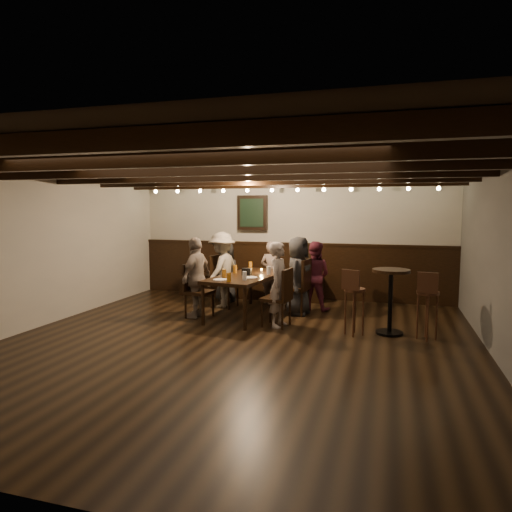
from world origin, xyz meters
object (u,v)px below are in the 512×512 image
(person_left_far, at_px, (197,277))
(person_right_far, at_px, (279,284))
(bar_stool_left, at_px, (354,311))
(chair_right_far, at_px, (277,309))
(person_bench_left, at_px, (226,272))
(person_right_near, at_px, (298,276))
(high_top_table, at_px, (391,292))
(chair_right_near, at_px, (296,297))
(person_bench_centre, at_px, (271,273))
(dining_table, at_px, (248,278))
(person_bench_right, at_px, (314,276))
(chair_left_near, at_px, (224,291))
(person_left_near, at_px, (222,270))
(chair_left_far, at_px, (198,301))
(bar_stool_right, at_px, (427,314))

(person_left_far, relative_size, person_right_far, 1.03)
(person_left_far, xyz_separation_m, bar_stool_left, (2.65, -0.38, -0.32))
(chair_right_far, xyz_separation_m, person_bench_left, (-1.42, 1.56, 0.31))
(person_right_near, bearing_deg, high_top_table, -111.17)
(chair_right_near, bearing_deg, person_bench_centre, 50.21)
(dining_table, height_order, person_bench_right, person_bench_right)
(person_bench_left, bearing_deg, chair_left_near, 111.76)
(person_left_near, bearing_deg, high_top_table, 78.55)
(high_top_table, bearing_deg, person_right_near, 150.95)
(chair_left_far, xyz_separation_m, bar_stool_right, (3.62, -0.32, 0.08))
(person_right_far, distance_m, high_top_table, 1.67)
(chair_left_near, height_order, person_left_near, person_left_near)
(chair_right_far, xyz_separation_m, bar_stool_left, (1.19, -0.17, 0.08))
(chair_right_far, bearing_deg, person_bench_left, 50.18)
(person_bench_centre, height_order, person_right_near, person_right_near)
(dining_table, bearing_deg, person_bench_left, 135.00)
(person_left_far, xyz_separation_m, person_right_near, (1.61, 0.69, -0.00))
(chair_left_far, height_order, person_right_far, person_right_far)
(dining_table, relative_size, chair_right_near, 2.06)
(person_bench_right, distance_m, bar_stool_left, 1.72)
(chair_right_near, distance_m, high_top_table, 1.82)
(person_bench_left, bearing_deg, person_bench_centre, -170.54)
(chair_left_far, height_order, person_left_near, person_left_near)
(person_bench_centre, xyz_separation_m, person_left_near, (-0.83, -0.49, 0.09))
(chair_right_near, distance_m, person_bench_right, 0.59)
(chair_left_near, relative_size, person_bench_left, 0.82)
(person_bench_centre, relative_size, person_left_near, 0.87)
(person_bench_centre, height_order, person_bench_right, person_bench_right)
(chair_right_near, bearing_deg, person_bench_right, -21.76)
(person_bench_centre, bearing_deg, dining_table, 90.00)
(person_left_far, bearing_deg, chair_right_near, 121.47)
(person_bench_centre, height_order, person_left_near, person_left_near)
(chair_left_far, height_order, person_bench_left, person_bench_left)
(chair_right_near, distance_m, person_bench_centre, 0.99)
(person_bench_centre, xyz_separation_m, high_top_table, (2.20, -1.55, 0.02))
(chair_left_near, distance_m, chair_right_far, 1.70)
(person_right_near, relative_size, bar_stool_right, 1.39)
(chair_left_far, distance_m, person_left_near, 1.00)
(person_bench_centre, bearing_deg, chair_right_far, 115.62)
(person_bench_centre, relative_size, bar_stool_right, 1.25)
(chair_right_near, bearing_deg, bar_stool_left, -127.03)
(person_left_far, xyz_separation_m, bar_stool_right, (3.65, -0.33, -0.32))
(person_bench_left, relative_size, person_bench_right, 0.94)
(chair_right_far, bearing_deg, person_bench_centre, 25.62)
(person_right_far, bearing_deg, person_bench_centre, 26.57)
(person_right_near, height_order, bar_stool_right, person_right_near)
(dining_table, relative_size, person_right_near, 1.47)
(chair_right_near, xyz_separation_m, bar_stool_left, (1.07, -1.07, 0.07))
(person_left_far, height_order, person_right_far, person_left_far)
(person_bench_left, relative_size, person_right_far, 0.89)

